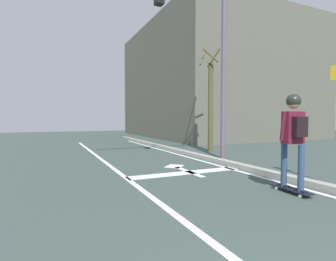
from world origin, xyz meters
TOP-DOWN VIEW (x-y plane):
  - lane_line_center at (0.01, 6.00)m, footprint 0.12×20.00m
  - lane_line_curbside at (2.89, 6.00)m, footprint 0.12×20.00m
  - stop_bar at (1.52, 6.17)m, footprint 3.03×0.40m
  - lane_arrow_stem at (1.67, 6.27)m, footprint 0.16×1.40m
  - lane_arrow_head at (1.67, 7.12)m, footprint 0.71×0.71m
  - curb_strip at (3.14, 6.00)m, footprint 0.24×24.00m
  - skateboard at (2.44, 3.79)m, footprint 0.27×0.82m
  - skater at (2.44, 3.77)m, footprint 0.48×0.64m
  - traffic_signal_mast at (2.76, 7.67)m, footprint 4.74×0.34m
  - roadside_tree at (4.49, 9.50)m, footprint 0.98×0.98m
  - building_block at (10.46, 18.06)m, footprint 10.85×12.83m

SIDE VIEW (x-z plane):
  - lane_line_center at x=0.01m, z-range 0.00..0.01m
  - lane_line_curbside at x=2.89m, z-range 0.00..0.01m
  - stop_bar at x=1.52m, z-range 0.00..0.01m
  - lane_arrow_stem at x=1.67m, z-range 0.00..0.01m
  - lane_arrow_head at x=1.67m, z-range 0.00..0.01m
  - skateboard at x=2.44m, z-range 0.03..0.11m
  - curb_strip at x=3.14m, z-range 0.00..0.14m
  - skater at x=2.44m, z-range 0.32..2.06m
  - roadside_tree at x=4.49m, z-range -0.24..4.25m
  - traffic_signal_mast at x=2.76m, z-range 1.05..6.70m
  - building_block at x=10.46m, z-range 0.00..8.24m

